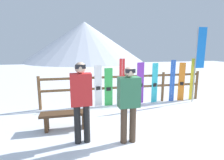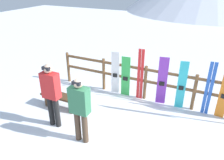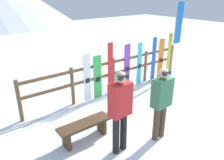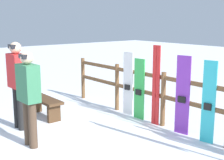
# 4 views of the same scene
# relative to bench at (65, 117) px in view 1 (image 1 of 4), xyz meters

# --- Properties ---
(ground_plane) EXTENTS (40.00, 40.00, 0.00)m
(ground_plane) POSITION_rel_bench_xyz_m (2.09, -0.52, -0.33)
(ground_plane) COLOR white
(mountain_backdrop) EXTENTS (18.00, 18.00, 6.00)m
(mountain_backdrop) POSITION_rel_bench_xyz_m (2.09, 23.65, 2.67)
(mountain_backdrop) COLOR silver
(mountain_backdrop) RESTS_ON ground
(fence) EXTENTS (6.06, 0.10, 1.13)m
(fence) POSITION_rel_bench_xyz_m (2.09, 1.65, 0.36)
(fence) COLOR brown
(fence) RESTS_ON ground
(bench) EXTENTS (1.21, 0.36, 0.45)m
(bench) POSITION_rel_bench_xyz_m (0.00, 0.00, 0.00)
(bench) COLOR #4C331E
(bench) RESTS_ON ground
(person_plaid_green) EXTENTS (0.46, 0.26, 1.67)m
(person_plaid_green) POSITION_rel_bench_xyz_m (1.37, -0.95, 0.64)
(person_plaid_green) COLOR #4C3828
(person_plaid_green) RESTS_ON ground
(person_red) EXTENTS (0.45, 0.25, 1.76)m
(person_red) POSITION_rel_bench_xyz_m (0.39, -0.74, 0.70)
(person_red) COLOR black
(person_red) RESTS_ON ground
(snowboard_white) EXTENTS (0.26, 0.09, 1.46)m
(snowboard_white) POSITION_rel_bench_xyz_m (1.07, 1.59, 0.40)
(snowboard_white) COLOR white
(snowboard_white) RESTS_ON ground
(snowboard_green) EXTENTS (0.29, 0.07, 1.35)m
(snowboard_green) POSITION_rel_bench_xyz_m (1.44, 1.59, 0.35)
(snowboard_green) COLOR green
(snowboard_green) RESTS_ON ground
(ski_pair_red) EXTENTS (0.19, 0.02, 1.68)m
(ski_pair_red) POSITION_rel_bench_xyz_m (1.93, 1.60, 0.51)
(ski_pair_red) COLOR red
(ski_pair_red) RESTS_ON ground
(snowboard_purple) EXTENTS (0.29, 0.10, 1.53)m
(snowboard_purple) POSITION_rel_bench_xyz_m (2.63, 1.59, 0.43)
(snowboard_purple) COLOR purple
(snowboard_purple) RESTS_ON ground
(snowboard_cyan) EXTENTS (0.25, 0.09, 1.50)m
(snowboard_cyan) POSITION_rel_bench_xyz_m (3.21, 1.59, 0.42)
(snowboard_cyan) COLOR #2DBFCC
(snowboard_cyan) RESTS_ON ground
(ski_pair_blue) EXTENTS (0.19, 0.02, 1.60)m
(ski_pair_blue) POSITION_rel_bench_xyz_m (3.94, 1.60, 0.47)
(ski_pair_blue) COLOR blue
(ski_pair_blue) RESTS_ON ground
(snowboard_orange) EXTENTS (0.25, 0.08, 1.49)m
(snowboard_orange) POSITION_rel_bench_xyz_m (4.34, 1.59, 0.42)
(snowboard_orange) COLOR orange
(snowboard_orange) RESTS_ON ground
(ski_pair_yellow) EXTENTS (0.20, 0.02, 1.64)m
(ski_pair_yellow) POSITION_rel_bench_xyz_m (4.82, 1.60, 0.49)
(ski_pair_yellow) COLOR yellow
(ski_pair_yellow) RESTS_ON ground
(rental_flag) EXTENTS (0.40, 0.04, 2.78)m
(rental_flag) POSITION_rel_bench_xyz_m (4.80, 1.34, 1.45)
(rental_flag) COLOR #99999E
(rental_flag) RESTS_ON ground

